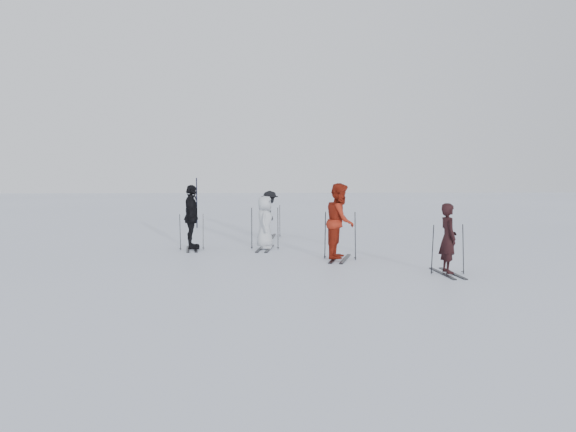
# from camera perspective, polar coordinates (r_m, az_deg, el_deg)

# --- Properties ---
(ground) EXTENTS (120.00, 120.00, 0.00)m
(ground) POSITION_cam_1_polar(r_m,az_deg,el_deg) (16.34, 0.22, -3.74)
(ground) COLOR silver
(ground) RESTS_ON ground
(skier_near_dark) EXTENTS (0.39, 0.58, 1.58)m
(skier_near_dark) POSITION_cam_1_polar(r_m,az_deg,el_deg) (13.20, 15.95, -2.29)
(skier_near_dark) COLOR black
(skier_near_dark) RESTS_ON ground
(skier_red) EXTENTS (1.01, 1.15, 2.00)m
(skier_red) POSITION_cam_1_polar(r_m,az_deg,el_deg) (15.00, 5.33, -0.60)
(skier_red) COLOR maroon
(skier_red) RESTS_ON ground
(skier_grey) EXTENTS (0.61, 0.84, 1.59)m
(skier_grey) POSITION_cam_1_polar(r_m,az_deg,el_deg) (17.07, -2.37, -0.73)
(skier_grey) COLOR silver
(skier_grey) RESTS_ON ground
(skier_uphill_left) EXTENTS (0.59, 1.18, 1.93)m
(skier_uphill_left) POSITION_cam_1_polar(r_m,az_deg,el_deg) (17.17, -9.77, -0.18)
(skier_uphill_left) COLOR black
(skier_uphill_left) RESTS_ON ground
(skier_uphill_far) EXTENTS (0.73, 1.13, 1.66)m
(skier_uphill_far) POSITION_cam_1_polar(r_m,az_deg,el_deg) (20.68, -1.86, 0.19)
(skier_uphill_far) COLOR black
(skier_uphill_far) RESTS_ON ground
(skis_near_dark) EXTENTS (1.62, 0.88, 1.17)m
(skis_near_dark) POSITION_cam_1_polar(r_m,az_deg,el_deg) (13.22, 15.94, -3.19)
(skis_near_dark) COLOR black
(skis_near_dark) RESTS_ON ground
(skis_red) EXTENTS (2.00, 1.43, 1.32)m
(skis_red) POSITION_cam_1_polar(r_m,az_deg,el_deg) (15.03, 5.32, -1.91)
(skis_red) COLOR black
(skis_red) RESTS_ON ground
(skis_grey) EXTENTS (1.92, 1.21, 1.31)m
(skis_grey) POSITION_cam_1_polar(r_m,az_deg,el_deg) (17.09, -2.37, -1.20)
(skis_grey) COLOR black
(skis_grey) RESTS_ON ground
(skis_uphill_left) EXTENTS (1.62, 0.98, 1.12)m
(skis_uphill_left) POSITION_cam_1_polar(r_m,az_deg,el_deg) (17.21, -9.76, -1.53)
(skis_uphill_left) COLOR black
(skis_uphill_left) RESTS_ON ground
(skis_uphill_far) EXTENTS (1.74, 1.04, 1.21)m
(skis_uphill_far) POSITION_cam_1_polar(r_m,az_deg,el_deg) (20.69, -1.86, -0.43)
(skis_uphill_far) COLOR black
(skis_uphill_far) RESTS_ON ground
(piste_marker) EXTENTS (0.06, 0.06, 2.16)m
(piste_marker) POSITION_cam_1_polar(r_m,az_deg,el_deg) (24.50, -9.25, 1.32)
(piste_marker) COLOR black
(piste_marker) RESTS_ON ground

